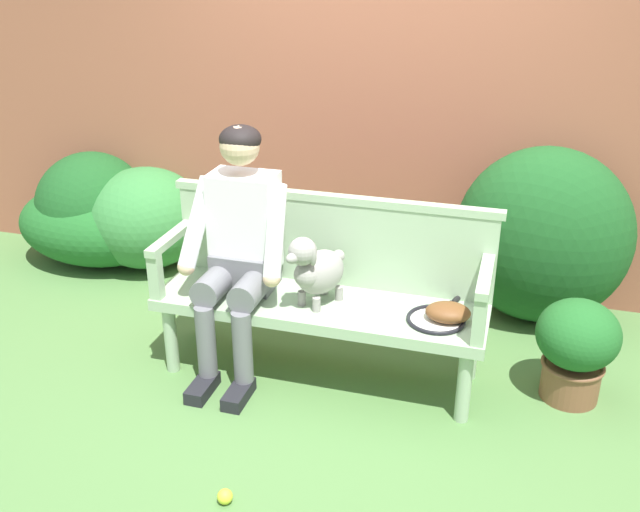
% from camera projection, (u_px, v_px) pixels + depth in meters
% --- Properties ---
extents(ground_plane, '(40.00, 40.00, 0.00)m').
position_uv_depth(ground_plane, '(320.00, 373.00, 3.84)').
color(ground_plane, '#4C753D').
extents(brick_garden_fence, '(8.00, 0.30, 2.73)m').
position_uv_depth(brick_garden_fence, '(381.00, 73.00, 4.46)').
color(brick_garden_fence, '#9E5642').
rests_on(brick_garden_fence, ground).
extents(hedge_bush_mid_left, '(0.79, 0.79, 0.78)m').
position_uv_depth(hedge_bush_mid_left, '(93.00, 206.00, 5.08)').
color(hedge_bush_mid_left, '#194C1E').
rests_on(hedge_bush_mid_left, ground).
extents(hedge_bush_far_right, '(1.14, 0.79, 0.57)m').
position_uv_depth(hedge_bush_far_right, '(96.00, 224.00, 5.05)').
color(hedge_bush_far_right, '#1E5B23').
rests_on(hedge_bush_far_right, ground).
extents(hedge_bush_mid_right, '(0.84, 0.81, 0.70)m').
position_uv_depth(hedge_bush_mid_right, '(146.00, 218.00, 4.98)').
color(hedge_bush_mid_right, '#337538').
rests_on(hedge_bush_mid_right, ground).
extents(hedge_bush_far_left, '(1.02, 0.76, 1.08)m').
position_uv_depth(hedge_bush_far_left, '(543.00, 236.00, 4.19)').
color(hedge_bush_far_left, '#194C1E').
rests_on(hedge_bush_far_left, ground).
extents(garden_bench, '(1.71, 0.50, 0.44)m').
position_uv_depth(garden_bench, '(320.00, 310.00, 3.68)').
color(garden_bench, '#9EB793').
rests_on(garden_bench, ground).
extents(bench_backrest, '(1.75, 0.06, 0.50)m').
position_uv_depth(bench_backrest, '(332.00, 239.00, 3.75)').
color(bench_backrest, '#9EB793').
rests_on(bench_backrest, garden_bench).
extents(bench_armrest_left_end, '(0.06, 0.50, 0.28)m').
position_uv_depth(bench_armrest_left_end, '(166.00, 253.00, 3.71)').
color(bench_armrest_left_end, '#9EB793').
rests_on(bench_armrest_left_end, garden_bench).
extents(bench_armrest_right_end, '(0.06, 0.50, 0.28)m').
position_uv_depth(bench_armrest_right_end, '(483.00, 293.00, 3.29)').
color(bench_armrest_right_end, '#9EB793').
rests_on(bench_armrest_right_end, garden_bench).
extents(person_seated, '(0.56, 0.65, 1.31)m').
position_uv_depth(person_seated, '(240.00, 243.00, 3.64)').
color(person_seated, black).
rests_on(person_seated, ground).
extents(dog_on_bench, '(0.29, 0.39, 0.39)m').
position_uv_depth(dog_on_bench, '(316.00, 269.00, 3.54)').
color(dog_on_bench, gray).
rests_on(dog_on_bench, garden_bench).
extents(tennis_racket, '(0.36, 0.58, 0.03)m').
position_uv_depth(tennis_racket, '(438.00, 317.00, 3.48)').
color(tennis_racket, black).
rests_on(tennis_racket, garden_bench).
extents(baseball_glove, '(0.24, 0.19, 0.09)m').
position_uv_depth(baseball_glove, '(448.00, 312.00, 3.45)').
color(baseball_glove, brown).
rests_on(baseball_glove, garden_bench).
extents(tennis_ball, '(0.07, 0.07, 0.07)m').
position_uv_depth(tennis_ball, '(225.00, 496.00, 2.95)').
color(tennis_ball, '#CCDB33').
rests_on(tennis_ball, ground).
extents(potted_plant, '(0.41, 0.41, 0.54)m').
position_uv_depth(potted_plant, '(576.00, 345.00, 3.52)').
color(potted_plant, brown).
rests_on(potted_plant, ground).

